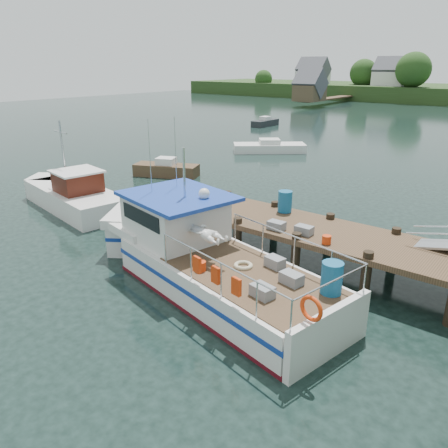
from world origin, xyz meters
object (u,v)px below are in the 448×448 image
Objects in this scene: lobster_boat at (200,256)px; moored_rowboat at (166,169)px; moored_e at (265,122)px; moored_a at (269,147)px; work_boat at (72,194)px.

lobster_boat is 2.50× the size of moored_rowboat.
lobster_boat is 40.14m from moored_e.
moored_a is at bearing 92.51° from moored_rowboat.
moored_a is 16.43m from moored_e.
lobster_boat reaches higher than moored_rowboat.
moored_rowboat is at bearing 151.43° from lobster_boat.
moored_rowboat is 11.32m from moored_a.
moored_rowboat is 0.76× the size of moored_a.
moored_a is (-10.86, 21.16, -0.56)m from lobster_boat.
lobster_boat reaches higher than moored_e.
lobster_boat is 2.72× the size of moored_e.
moored_e is at bearing 115.49° from moored_rowboat.
moored_a is (0.79, 11.29, -0.05)m from moored_rowboat.
moored_e is (-9.57, 32.58, -0.28)m from work_boat.
lobster_boat is 1.90× the size of moored_a.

